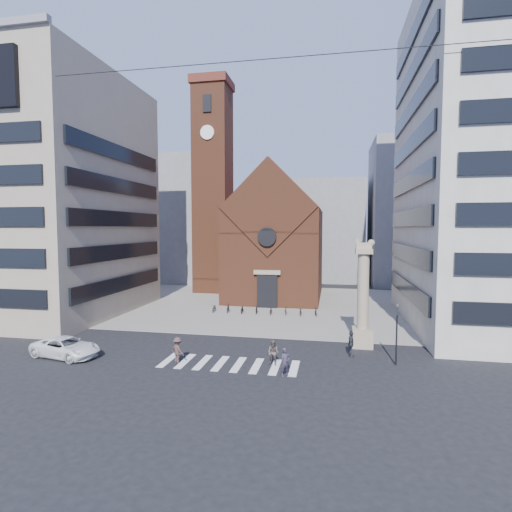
# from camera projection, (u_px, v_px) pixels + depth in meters

# --- Properties ---
(ground) EXTENTS (120.00, 120.00, 0.00)m
(ground) POSITION_uv_depth(u_px,v_px,m) (232.00, 351.00, 31.00)
(ground) COLOR black
(ground) RESTS_ON ground
(piazza) EXTENTS (46.00, 30.00, 0.05)m
(piazza) POSITION_uv_depth(u_px,v_px,m) (270.00, 305.00, 49.61)
(piazza) COLOR gray
(piazza) RESTS_ON ground
(zebra_crossing) EXTENTS (10.20, 3.20, 0.01)m
(zebra_crossing) POSITION_uv_depth(u_px,v_px,m) (229.00, 364.00, 27.96)
(zebra_crossing) COLOR white
(zebra_crossing) RESTS_ON ground
(church) EXTENTS (12.00, 16.65, 18.00)m
(church) POSITION_uv_depth(u_px,v_px,m) (277.00, 239.00, 54.97)
(church) COLOR brown
(church) RESTS_ON ground
(campanile) EXTENTS (5.50, 5.50, 31.20)m
(campanile) POSITION_uv_depth(u_px,v_px,m) (213.00, 186.00, 59.21)
(campanile) COLOR brown
(campanile) RESTS_ON ground
(building_left) EXTENTS (18.00, 20.00, 26.00)m
(building_left) POSITION_uv_depth(u_px,v_px,m) (45.00, 197.00, 44.40)
(building_left) COLOR gray
(building_left) RESTS_ON ground
(bg_block_left) EXTENTS (16.00, 14.00, 22.00)m
(bg_block_left) POSITION_uv_depth(u_px,v_px,m) (180.00, 220.00, 73.18)
(bg_block_left) COLOR gray
(bg_block_left) RESTS_ON ground
(bg_block_mid) EXTENTS (14.00, 12.00, 18.00)m
(bg_block_mid) POSITION_uv_depth(u_px,v_px,m) (324.00, 231.00, 73.33)
(bg_block_mid) COLOR gray
(bg_block_mid) RESTS_ON ground
(bg_block_right) EXTENTS (16.00, 14.00, 24.00)m
(bg_block_right) POSITION_uv_depth(u_px,v_px,m) (420.00, 213.00, 67.17)
(bg_block_right) COLOR gray
(bg_block_right) RESTS_ON ground
(lion_column) EXTENTS (1.63, 1.60, 8.68)m
(lion_column) POSITION_uv_depth(u_px,v_px,m) (363.00, 304.00, 31.81)
(lion_column) COLOR gray
(lion_column) RESTS_ON ground
(traffic_light) EXTENTS (0.13, 0.16, 4.30)m
(traffic_light) POSITION_uv_depth(u_px,v_px,m) (397.00, 333.00, 27.60)
(traffic_light) COLOR black
(traffic_light) RESTS_ON ground
(white_car) EXTENTS (5.59, 3.35, 1.45)m
(white_car) POSITION_uv_depth(u_px,v_px,m) (66.00, 347.00, 29.46)
(white_car) COLOR white
(white_car) RESTS_ON ground
(pedestrian_0) EXTENTS (0.80, 0.75, 1.85)m
(pedestrian_0) POSITION_uv_depth(u_px,v_px,m) (285.00, 362.00, 25.65)
(pedestrian_0) COLOR #302B3C
(pedestrian_0) RESTS_ON ground
(pedestrian_1) EXTENTS (1.03, 0.92, 1.76)m
(pedestrian_1) POSITION_uv_depth(u_px,v_px,m) (273.00, 353.00, 27.68)
(pedestrian_1) COLOR #514441
(pedestrian_1) RESTS_ON ground
(pedestrian_2) EXTENTS (0.54, 1.15, 1.91)m
(pedestrian_2) POSITION_uv_depth(u_px,v_px,m) (351.00, 344.00, 29.53)
(pedestrian_2) COLOR #2B2C33
(pedestrian_2) RESTS_ON ground
(pedestrian_3) EXTENTS (1.36, 1.18, 1.83)m
(pedestrian_3) POSITION_uv_depth(u_px,v_px,m) (178.00, 350.00, 28.21)
(pedestrian_3) COLOR #45302E
(pedestrian_3) RESTS_ON ground
(scooter_0) EXTENTS (0.76, 1.75, 0.89)m
(scooter_0) POSITION_uv_depth(u_px,v_px,m) (214.00, 308.00, 45.14)
(scooter_0) COLOR black
(scooter_0) RESTS_ON piazza
(scooter_1) EXTENTS (0.63, 1.69, 0.99)m
(scooter_1) POSITION_uv_depth(u_px,v_px,m) (228.00, 308.00, 44.83)
(scooter_1) COLOR black
(scooter_1) RESTS_ON piazza
(scooter_2) EXTENTS (0.76, 1.75, 0.89)m
(scooter_2) POSITION_uv_depth(u_px,v_px,m) (242.00, 309.00, 44.53)
(scooter_2) COLOR black
(scooter_2) RESTS_ON piazza
(scooter_3) EXTENTS (0.63, 1.69, 0.99)m
(scooter_3) POSITION_uv_depth(u_px,v_px,m) (257.00, 309.00, 44.22)
(scooter_3) COLOR black
(scooter_3) RESTS_ON piazza
(scooter_4) EXTENTS (0.76, 1.75, 0.89)m
(scooter_4) POSITION_uv_depth(u_px,v_px,m) (271.00, 310.00, 43.91)
(scooter_4) COLOR black
(scooter_4) RESTS_ON piazza
(scooter_5) EXTENTS (0.63, 1.69, 0.99)m
(scooter_5) POSITION_uv_depth(u_px,v_px,m) (286.00, 310.00, 43.60)
(scooter_5) COLOR black
(scooter_5) RESTS_ON piazza
(scooter_6) EXTENTS (0.76, 1.75, 0.89)m
(scooter_6) POSITION_uv_depth(u_px,v_px,m) (301.00, 311.00, 43.30)
(scooter_6) COLOR black
(scooter_6) RESTS_ON piazza
(scooter_7) EXTENTS (0.63, 1.69, 0.99)m
(scooter_7) POSITION_uv_depth(u_px,v_px,m) (316.00, 311.00, 42.99)
(scooter_7) COLOR black
(scooter_7) RESTS_ON piazza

